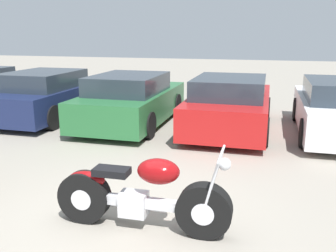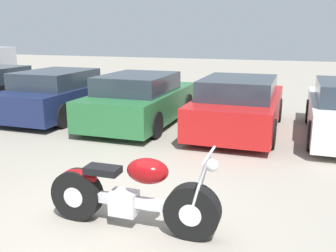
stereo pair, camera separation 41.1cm
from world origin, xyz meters
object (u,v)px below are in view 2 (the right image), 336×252
motorcycle (131,195)px  parked_car_green (141,100)px  parked_car_navy (61,94)px  parked_car_red (239,106)px

motorcycle → parked_car_green: (-2.04, 5.13, 0.20)m
motorcycle → parked_car_green: parked_car_green is taller
motorcycle → parked_car_navy: parked_car_navy is taller
parked_car_navy → parked_car_green: (2.57, -0.13, 0.00)m
motorcycle → parked_car_green: 5.53m
parked_car_navy → parked_car_red: same height
parked_car_navy → parked_car_green: 2.57m
parked_car_green → parked_car_red: bearing=1.9°
parked_car_green → parked_car_navy: bearing=177.2°
parked_car_navy → parked_car_red: (5.14, -0.04, 0.00)m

